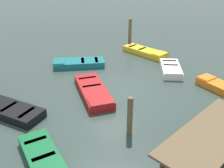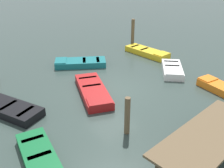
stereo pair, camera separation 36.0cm
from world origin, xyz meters
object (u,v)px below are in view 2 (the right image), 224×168
object	(u,v)px
rowboat_red	(93,91)
mooring_piling_near_right	(133,33)
rowboat_white	(172,69)
rowboat_yellow	(147,52)
mooring_piling_mid_right	(127,116)
rowboat_green	(42,165)
rowboat_black	(4,106)
rowboat_teal	(80,63)
dock_segment	(209,136)

from	to	relation	value
rowboat_red	mooring_piling_near_right	bearing A→B (deg)	145.82
rowboat_white	rowboat_yellow	world-z (taller)	same
rowboat_red	mooring_piling_mid_right	bearing A→B (deg)	9.52
mooring_piling_mid_right	rowboat_green	bearing A→B (deg)	-2.36
mooring_piling_near_right	rowboat_black	bearing A→B (deg)	18.92
rowboat_teal	mooring_piling_near_right	world-z (taller)	mooring_piling_near_right
dock_segment	rowboat_green	size ratio (longest dim) A/B	1.37
dock_segment	rowboat_black	bearing A→B (deg)	-63.10
rowboat_black	dock_segment	bearing A→B (deg)	-170.86
rowboat_white	mooring_piling_near_right	bearing A→B (deg)	-152.55
rowboat_green	rowboat_red	distance (m)	5.66
rowboat_white	rowboat_black	world-z (taller)	same
rowboat_red	rowboat_yellow	world-z (taller)	same
rowboat_white	mooring_piling_near_right	world-z (taller)	mooring_piling_near_right
mooring_piling_near_right	mooring_piling_mid_right	xyz separation A→B (m)	(7.99, 8.91, -0.24)
dock_segment	rowboat_red	distance (m)	6.59
dock_segment	rowboat_red	size ratio (longest dim) A/B	1.32
rowboat_green	rowboat_black	xyz separation A→B (m)	(-0.08, -4.78, -0.00)
rowboat_white	mooring_piling_near_right	size ratio (longest dim) A/B	1.28
rowboat_teal	rowboat_black	world-z (taller)	same
mooring_piling_mid_right	rowboat_teal	bearing A→B (deg)	-106.23
rowboat_yellow	mooring_piling_near_right	world-z (taller)	mooring_piling_near_right
dock_segment	rowboat_teal	size ratio (longest dim) A/B	1.51
rowboat_yellow	mooring_piling_mid_right	distance (m)	9.89
rowboat_white	rowboat_red	distance (m)	5.70
rowboat_red	mooring_piling_near_right	distance (m)	9.00
rowboat_white	mooring_piling_mid_right	world-z (taller)	mooring_piling_mid_right
rowboat_yellow	mooring_piling_near_right	distance (m)	2.62
rowboat_yellow	rowboat_teal	bearing A→B (deg)	-109.16
dock_segment	mooring_piling_mid_right	distance (m)	3.20
rowboat_green	mooring_piling_mid_right	distance (m)	3.76
rowboat_black	mooring_piling_near_right	world-z (taller)	mooring_piling_near_right
dock_segment	rowboat_teal	distance (m)	10.51
rowboat_green	rowboat_black	bearing A→B (deg)	-172.78
rowboat_white	rowboat_red	xyz separation A→B (m)	(5.67, -0.58, -0.00)
rowboat_white	mooring_piling_near_right	distance (m)	6.08
rowboat_green	rowboat_yellow	distance (m)	12.80
rowboat_red	rowboat_yellow	xyz separation A→B (m)	(-6.71, -2.81, 0.00)
dock_segment	rowboat_white	xyz separation A→B (m)	(-4.83, -5.92, -0.63)
dock_segment	rowboat_teal	xyz separation A→B (m)	(-0.69, -10.47, -0.63)
rowboat_black	rowboat_yellow	bearing A→B (deg)	-106.47
rowboat_green	rowboat_red	size ratio (longest dim) A/B	0.96
rowboat_yellow	rowboat_green	bearing A→B (deg)	-66.78
rowboat_white	mooring_piling_mid_right	bearing A→B (deg)	-20.79
rowboat_black	rowboat_yellow	size ratio (longest dim) A/B	1.16
rowboat_white	rowboat_black	xyz separation A→B (m)	(10.00, -1.81, -0.00)
dock_segment	rowboat_red	bearing A→B (deg)	-89.49
rowboat_white	rowboat_yellow	bearing A→B (deg)	-153.98
rowboat_white	rowboat_black	distance (m)	10.16
rowboat_white	mooring_piling_near_right	xyz separation A→B (m)	(-1.62, -5.79, 0.88)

